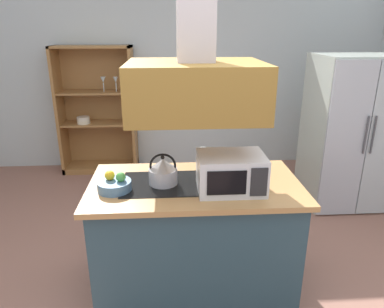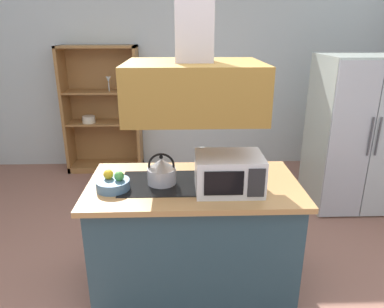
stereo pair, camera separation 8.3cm
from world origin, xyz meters
TOP-DOWN VIEW (x-y plane):
  - ground_plane at (0.00, 0.00)m, footprint 7.80×7.80m
  - wall_back at (0.00, 3.00)m, footprint 6.00×0.12m
  - kitchen_island at (0.08, 0.19)m, footprint 1.55×0.84m
  - range_hood at (0.08, 0.19)m, footprint 0.90×0.70m
  - refrigerator at (1.94, 1.56)m, footprint 0.90×0.77m
  - dish_cabinet at (-1.11, 2.78)m, footprint 1.05×0.40m
  - kettle at (-0.15, 0.19)m, footprint 0.21×0.21m
  - cutting_board at (0.50, 0.45)m, footprint 0.36×0.27m
  - microwave at (0.32, 0.07)m, footprint 0.46×0.35m
  - wine_glass_on_counter at (0.15, 0.37)m, footprint 0.08×0.08m
  - fruit_bowl at (-0.49, 0.11)m, footprint 0.24×0.24m

SIDE VIEW (x-z plane):
  - ground_plane at x=0.00m, z-range 0.00..0.00m
  - kitchen_island at x=0.08m, z-range 0.00..0.91m
  - dish_cabinet at x=-1.11m, z-range -0.10..1.65m
  - refrigerator at x=1.94m, z-range 0.00..1.71m
  - cutting_board at x=0.50m, z-range 0.90..0.92m
  - fruit_bowl at x=-0.49m, z-range 0.88..1.01m
  - kettle at x=-0.15m, z-range 0.88..1.11m
  - microwave at x=0.32m, z-range 0.90..1.16m
  - wine_glass_on_counter at x=0.15m, z-range 0.95..1.16m
  - wall_back at x=0.00m, z-range 0.00..2.70m
  - range_hood at x=0.08m, z-range 1.06..2.36m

